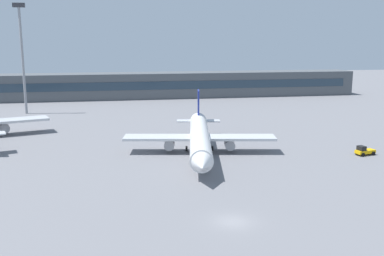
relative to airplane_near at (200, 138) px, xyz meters
The scene contains 5 objects.
ground_plane 9.95m from the airplane_near, 104.45° to the left, with size 400.00×400.00×0.00m, color slate.
terminal_building 82.38m from the airplane_near, 91.64° to the left, with size 153.39×12.13×9.00m.
airplane_near is the anchor object (origin of this frame).
baggage_tug_yellow 29.77m from the airplane_near, 12.31° to the right, with size 3.83×2.40×1.75m.
floodlight_tower_west 67.75m from the airplane_near, 126.39° to the left, with size 3.20×0.80×30.34m.
Camera 1 is at (-13.18, -45.75, 20.29)m, focal length 41.30 mm.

